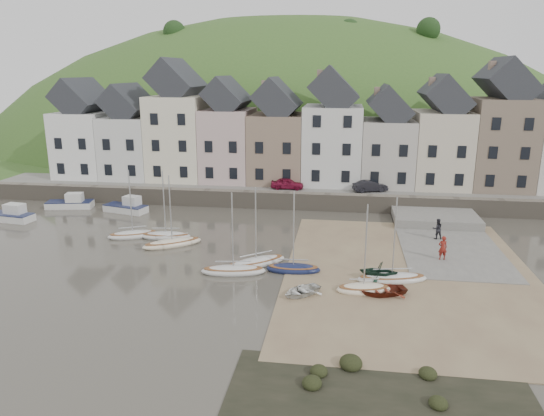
% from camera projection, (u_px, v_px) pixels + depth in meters
% --- Properties ---
extents(ground, '(160.00, 160.00, 0.00)m').
position_uv_depth(ground, '(261.00, 266.00, 38.63)').
color(ground, '#423D33').
rests_on(ground, ground).
extents(quay_land, '(90.00, 30.00, 1.50)m').
position_uv_depth(quay_land, '(299.00, 175.00, 69.02)').
color(quay_land, '#3B6026').
rests_on(quay_land, ground).
extents(quay_street, '(70.00, 7.00, 0.10)m').
position_uv_depth(quay_street, '(290.00, 187.00, 57.82)').
color(quay_street, slate).
rests_on(quay_street, quay_land).
extents(seawall, '(70.00, 1.20, 1.80)m').
position_uv_depth(seawall, '(287.00, 200.00, 54.64)').
color(seawall, slate).
rests_on(seawall, ground).
extents(beach, '(18.00, 26.00, 0.06)m').
position_uv_depth(beach, '(409.00, 274.00, 37.11)').
color(beach, '#79634A').
rests_on(beach, ground).
extents(slipway, '(8.00, 18.00, 0.12)m').
position_uv_depth(slipway, '(446.00, 241.00, 44.20)').
color(slipway, slate).
rests_on(slipway, ground).
extents(hillside, '(134.40, 84.00, 84.00)m').
position_uv_depth(hillside, '(286.00, 239.00, 101.34)').
color(hillside, '#3B6026').
rests_on(hillside, ground).
extents(townhouse_terrace, '(61.05, 8.00, 13.93)m').
position_uv_depth(townhouse_terrace, '(309.00, 133.00, 59.42)').
color(townhouse_terrace, white).
rests_on(townhouse_terrace, quay_land).
extents(sailboat_0, '(4.55, 1.98, 6.32)m').
position_uv_depth(sailboat_0, '(166.00, 236.00, 45.03)').
color(sailboat_0, silver).
rests_on(sailboat_0, ground).
extents(sailboat_1, '(4.59, 3.20, 6.32)m').
position_uv_depth(sailboat_1, '(133.00, 234.00, 45.32)').
color(sailboat_1, silver).
rests_on(sailboat_1, ground).
extents(sailboat_2, '(5.06, 4.09, 6.32)m').
position_uv_depth(sailboat_2, '(172.00, 243.00, 43.11)').
color(sailboat_2, beige).
rests_on(sailboat_2, ground).
extents(sailboat_3, '(4.86, 4.28, 6.32)m').
position_uv_depth(sailboat_3, '(256.00, 262.00, 38.76)').
color(sailboat_3, silver).
rests_on(sailboat_3, ground).
extents(sailboat_4, '(4.93, 2.26, 6.32)m').
position_uv_depth(sailboat_4, '(233.00, 270.00, 37.21)').
color(sailboat_4, silver).
rests_on(sailboat_4, ground).
extents(sailboat_5, '(4.06, 1.65, 6.32)m').
position_uv_depth(sailboat_5, '(293.00, 268.00, 37.55)').
color(sailboat_5, '#151D43').
rests_on(sailboat_5, ground).
extents(sailboat_6, '(5.22, 2.49, 6.32)m').
position_uv_depth(sailboat_6, '(392.00, 278.00, 35.80)').
color(sailboat_6, silver).
rests_on(sailboat_6, ground).
extents(sailboat_7, '(3.88, 2.18, 6.32)m').
position_uv_depth(sailboat_7, '(364.00, 288.00, 34.07)').
color(sailboat_7, beige).
rests_on(sailboat_7, ground).
extents(motorboat_0, '(5.07, 2.63, 1.70)m').
position_uv_depth(motorboat_0, '(71.00, 203.00, 54.97)').
color(motorboat_0, silver).
rests_on(motorboat_0, ground).
extents(motorboat_1, '(5.53, 2.47, 1.70)m').
position_uv_depth(motorboat_1, '(9.00, 215.00, 50.34)').
color(motorboat_1, silver).
rests_on(motorboat_1, ground).
extents(motorboat_2, '(4.96, 2.89, 1.70)m').
position_uv_depth(motorboat_2, '(127.00, 207.00, 53.42)').
color(motorboat_2, silver).
rests_on(motorboat_2, ground).
extents(rowboat_white, '(3.41, 3.41, 0.58)m').
position_uv_depth(rowboat_white, '(301.00, 291.00, 33.53)').
color(rowboat_white, silver).
rests_on(rowboat_white, beach).
extents(rowboat_green, '(2.77, 2.44, 1.39)m').
position_uv_depth(rowboat_green, '(379.00, 271.00, 35.77)').
color(rowboat_green, black).
rests_on(rowboat_green, beach).
extents(rowboat_red, '(3.67, 3.13, 0.64)m').
position_uv_depth(rowboat_red, '(383.00, 290.00, 33.58)').
color(rowboat_red, maroon).
rests_on(rowboat_red, beach).
extents(person_red, '(0.77, 0.58, 1.91)m').
position_uv_depth(person_red, '(443.00, 248.00, 39.49)').
color(person_red, maroon).
rests_on(person_red, slipway).
extents(person_dark, '(1.01, 0.85, 1.83)m').
position_uv_depth(person_dark, '(437.00, 229.00, 44.39)').
color(person_dark, black).
rests_on(person_dark, slipway).
extents(car_left, '(3.65, 1.52, 1.23)m').
position_uv_depth(car_left, '(287.00, 184.00, 56.72)').
color(car_left, maroon).
rests_on(car_left, quay_street).
extents(car_right, '(3.96, 2.43, 1.23)m').
position_uv_depth(car_right, '(370.00, 186.00, 55.47)').
color(car_right, black).
rests_on(car_right, quay_street).
extents(shore_rocks, '(14.00, 6.00, 0.75)m').
position_uv_depth(shore_rocks, '(373.00, 387.00, 23.71)').
color(shore_rocks, black).
rests_on(shore_rocks, ground).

